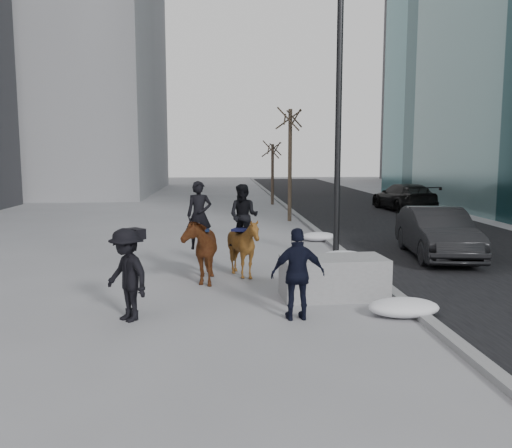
{
  "coord_description": "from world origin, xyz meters",
  "views": [
    {
      "loc": [
        -0.84,
        -11.27,
        3.14
      ],
      "look_at": [
        0.0,
        1.2,
        1.5
      ],
      "focal_mm": 38.0,
      "sensor_mm": 36.0,
      "label": 1
    }
  ],
  "objects": [
    {
      "name": "mounted_right",
      "position": [
        -0.24,
        2.23,
        0.95
      ],
      "size": [
        1.69,
        1.77,
        2.36
      ],
      "color": "#512F10",
      "rests_on": "ground"
    },
    {
      "name": "car_near",
      "position": [
        5.7,
        4.47,
        0.75
      ],
      "size": [
        2.12,
        4.73,
        1.51
      ],
      "primitive_type": "imported",
      "rotation": [
        0.0,
        0.0,
        -0.12
      ],
      "color": "black",
      "rests_on": "ground"
    },
    {
      "name": "mounted_left",
      "position": [
        -1.35,
        1.92,
        0.92
      ],
      "size": [
        0.95,
        1.94,
        2.46
      ],
      "color": "#4D1E0F",
      "rests_on": "ground"
    },
    {
      "name": "lamppost",
      "position": [
        2.6,
        4.49,
        4.99
      ],
      "size": [
        0.25,
        1.27,
        9.09
      ],
      "color": "black",
      "rests_on": "ground"
    },
    {
      "name": "camera_crew",
      "position": [
        -2.58,
        -1.21,
        0.89
      ],
      "size": [
        1.25,
        1.27,
        1.75
      ],
      "color": "black",
      "rests_on": "ground"
    },
    {
      "name": "road",
      "position": [
        7.0,
        10.0,
        0.01
      ],
      "size": [
        8.0,
        90.0,
        0.01
      ],
      "primitive_type": "cube",
      "color": "black",
      "rests_on": "ground"
    },
    {
      "name": "planter",
      "position": [
        1.62,
        0.14,
        0.45
      ],
      "size": [
        2.3,
        1.25,
        0.89
      ],
      "primitive_type": "cube",
      "rotation": [
        0.0,
        0.0,
        0.06
      ],
      "color": "gray",
      "rests_on": "ground"
    },
    {
      "name": "feeder",
      "position": [
        0.62,
        -1.37,
        0.88
      ],
      "size": [
        1.05,
        0.89,
        1.75
      ],
      "color": "black",
      "rests_on": "ground"
    },
    {
      "name": "car_far",
      "position": [
        9.25,
        17.76,
        0.75
      ],
      "size": [
        2.5,
        5.33,
        1.5
      ],
      "primitive_type": "imported",
      "rotation": [
        0.0,
        0.0,
        3.22
      ],
      "color": "black",
      "rests_on": "ground"
    },
    {
      "name": "tree_far",
      "position": [
        2.4,
        21.86,
        2.05
      ],
      "size": [
        1.2,
        1.2,
        4.1
      ],
      "primitive_type": null,
      "color": "#392E22",
      "rests_on": "ground"
    },
    {
      "name": "ground",
      "position": [
        0.0,
        0.0,
        0.0
      ],
      "size": [
        120.0,
        120.0,
        0.0
      ],
      "primitive_type": "plane",
      "color": "gray",
      "rests_on": "ground"
    },
    {
      "name": "curb",
      "position": [
        3.0,
        10.0,
        0.06
      ],
      "size": [
        0.25,
        90.0,
        0.12
      ],
      "primitive_type": "cube",
      "color": "gray",
      "rests_on": "ground"
    },
    {
      "name": "tree_near",
      "position": [
        2.4,
        13.62,
        2.85
      ],
      "size": [
        1.2,
        1.2,
        5.7
      ],
      "primitive_type": null,
      "color": "#392E21",
      "rests_on": "ground"
    },
    {
      "name": "snow_piles",
      "position": [
        2.7,
        3.06,
        0.17
      ],
      "size": [
        1.38,
        9.92,
        0.35
      ],
      "color": "silver",
      "rests_on": "ground"
    }
  ]
}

